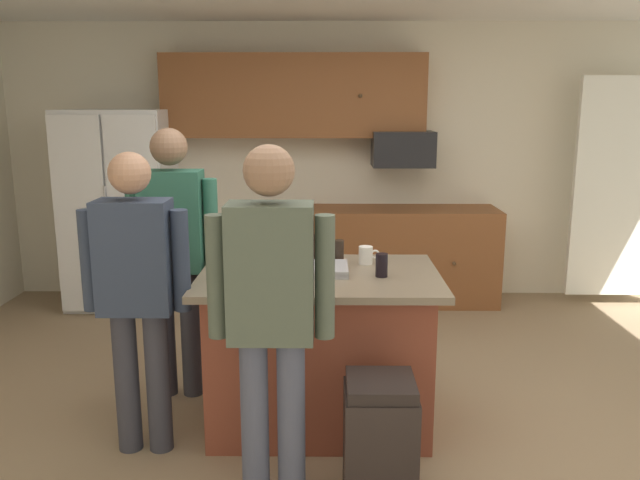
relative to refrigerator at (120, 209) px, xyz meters
name	(u,v)px	position (x,y,z in m)	size (l,w,h in m)	color
floor	(343,429)	(2.00, -2.38, -0.90)	(7.04, 7.04, 0.00)	#937A5B
back_wall	(337,162)	(2.00, 0.42, 0.40)	(6.40, 0.10, 2.60)	beige
french_door_window_panel	(623,188)	(4.60, 0.02, 0.20)	(0.90, 0.06, 2.00)	white
cabinet_run_upper	(294,96)	(1.60, 0.22, 1.02)	(2.40, 0.38, 0.75)	brown
cabinet_run_lower	(400,255)	(2.60, 0.10, -0.45)	(1.80, 0.63, 0.90)	brown
refrigerator	(120,209)	(0.00, 0.00, 0.00)	(0.95, 0.76, 1.81)	white
microwave_over_range	(403,149)	(2.60, 0.12, 0.55)	(0.56, 0.40, 0.32)	black
kitchen_island	(319,348)	(1.86, -2.29, -0.44)	(1.37, 0.92, 0.92)	brown
person_guest_left	(174,245)	(0.94, -1.92, 0.10)	(0.57, 0.23, 1.72)	#383842
person_host_foreground	(271,306)	(1.65, -3.09, 0.08)	(0.57, 0.22, 1.70)	#4C5166
person_guest_right	(137,285)	(0.91, -2.60, 0.04)	(0.57, 0.22, 1.63)	#383842
glass_dark_ale	(339,252)	(1.98, -2.06, 0.09)	(0.06, 0.06, 0.14)	black
glass_short_whisky	(237,273)	(1.43, -2.54, 0.09)	(0.07, 0.07, 0.14)	black
mug_blue_stoneware	(366,255)	(2.14, -2.07, 0.07)	(0.13, 0.08, 0.11)	white
tumbler_amber	(382,265)	(2.21, -2.36, 0.08)	(0.07, 0.07, 0.13)	black
glass_stout_tall	(318,248)	(1.85, -2.01, 0.10)	(0.06, 0.06, 0.17)	black
serving_tray	(309,269)	(1.80, -2.27, 0.04)	(0.44, 0.30, 0.04)	#B7B7BC
trash_bin	(380,439)	(2.16, -3.03, -0.60)	(0.34, 0.34, 0.61)	black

